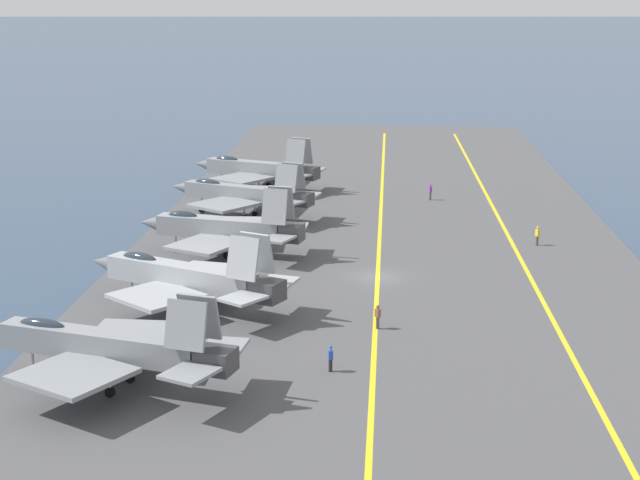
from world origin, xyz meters
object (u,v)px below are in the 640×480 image
crew_yellow_vest (537,235)px  crew_blue_vest (330,357)px  crew_purple_vest (430,191)px  parked_jet_fourth (243,194)px  parked_jet_third (223,228)px  parked_jet_nearest (106,346)px  parked_jet_second (185,277)px  parked_jet_fifth (257,169)px  crew_brown_vest (378,316)px

crew_yellow_vest → crew_blue_vest: crew_yellow_vest is taller
crew_yellow_vest → crew_purple_vest: crew_purple_vest is taller
parked_jet_fourth → crew_blue_vest: bearing=-164.5°
parked_jet_third → crew_blue_vest: 29.42m
parked_jet_nearest → parked_jet_second: (15.28, -1.54, -0.21)m
parked_jet_second → crew_purple_vest: (40.61, -19.55, -1.41)m
parked_jet_second → parked_jet_fifth: parked_jet_fifth is taller
parked_jet_fourth → crew_purple_vest: parked_jet_fourth is taller
parked_jet_second → parked_jet_third: bearing=-0.8°
parked_jet_fourth → parked_jet_third: bearing=-178.5°
parked_jet_nearest → crew_brown_vest: parked_jet_nearest is taller
crew_purple_vest → crew_blue_vest: bearing=171.2°
parked_jet_fourth → crew_blue_vest: 43.33m
crew_yellow_vest → crew_brown_vest: size_ratio=1.03×
parked_jet_second → crew_brown_vest: bearing=-104.3°
parked_jet_nearest → crew_blue_vest: size_ratio=10.17×
parked_jet_fourth → crew_brown_vest: size_ratio=9.57×
crew_yellow_vest → crew_blue_vest: bearing=152.1°
parked_jet_nearest → crew_purple_vest: bearing=-20.7°
crew_yellow_vest → crew_blue_vest: 36.76m
parked_jet_fifth → crew_yellow_vest: bearing=-130.6°
crew_yellow_vest → parked_jet_third: bearing=100.6°
parked_jet_second → crew_blue_vest: parked_jet_second is taller
parked_jet_nearest → parked_jet_third: 30.71m
parked_jet_fifth → parked_jet_fourth: bearing=-177.8°
parked_jet_third → crew_brown_vest: parked_jet_third is taller
parked_jet_second → crew_purple_vest: parked_jet_second is taller
parked_jet_fifth → crew_yellow_vest: parked_jet_fifth is taller
parked_jet_second → parked_jet_fourth: (29.94, 0.16, 0.18)m
parked_jet_third → parked_jet_fifth: size_ratio=0.94×
parked_jet_third → crew_yellow_vest: size_ratio=8.67×
parked_jet_second → crew_yellow_vest: bearing=-54.1°
crew_yellow_vest → crew_brown_vest: bearing=149.4°
crew_brown_vest → crew_blue_vest: (-8.15, 2.79, -0.02)m
crew_purple_vest → parked_jet_third: bearing=142.5°
parked_jet_third → crew_purple_vest: size_ratio=8.43×
parked_jet_nearest → parked_jet_third: size_ratio=1.11×
parked_jet_second → parked_jet_fourth: bearing=0.3°
parked_jet_nearest → parked_jet_third: parked_jet_third is taller
parked_jet_second → crew_blue_vest: size_ratio=10.04×
parked_jet_fourth → crew_purple_vest: size_ratio=9.00×
parked_jet_fifth → crew_blue_vest: bearing=-168.1°
parked_jet_nearest → crew_blue_vest: bearing=-74.9°
parked_jet_second → crew_brown_vest: (-3.63, -14.21, -1.47)m
parked_jet_fifth → crew_brown_vest: bearing=-163.2°
parked_jet_nearest → crew_yellow_vest: (35.99, -30.16, -1.64)m
parked_jet_nearest → parked_jet_fourth: parked_jet_nearest is taller
parked_jet_fifth → parked_jet_nearest: bearing=179.3°
parked_jet_fourth → parked_jet_second: bearing=-179.7°
parked_jet_third → crew_blue_vest: parked_jet_third is taller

